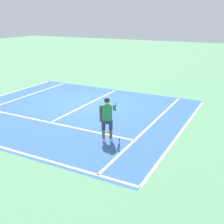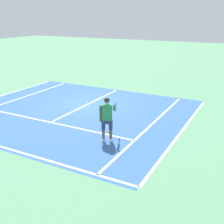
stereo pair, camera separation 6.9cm
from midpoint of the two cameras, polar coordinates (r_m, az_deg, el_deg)
The scene contains 10 objects.
ground_plane at distance 15.34m, azimuth -5.07°, elevation 1.62°, with size 80.00×80.00×0.00m, color #609E70.
court_inner_surface at distance 14.28m, azimuth -7.96°, elevation 0.19°, with size 10.98×9.60×0.00m, color #3866A8.
line_baseline at distance 11.16m, azimuth -21.76°, elevation -6.61°, with size 10.98×0.10×0.01m, color white.
line_service at distance 12.96m, azimuth -12.55°, elevation -2.09°, with size 8.23×0.10×0.01m, color white.
line_centre_service at distance 15.38m, azimuth -4.97°, elevation 1.69°, with size 0.10×6.40×0.01m, color white.
line_singles_left at distance 16.92m, azimuth -19.43°, elevation 2.27°, with size 0.10×9.20×0.01m, color white.
line_singles_right at distance 12.47m, azimuth 7.69°, elevation -2.64°, with size 0.10×9.20×0.01m, color white.
line_doubles_right at distance 12.12m, azimuth 13.81°, elevation -3.71°, with size 0.10×9.20×0.01m, color white.
tennis_player at distance 10.52m, azimuth -1.15°, elevation -0.89°, with size 0.56×1.23×1.71m.
tennis_ball_near_feet at distance 11.64m, azimuth -0.90°, elevation -3.94°, with size 0.07×0.07×0.07m, color #CCE02D.
Camera 1 is at (7.92, -12.31, 4.58)m, focal length 45.06 mm.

